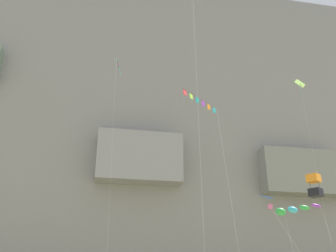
{
  "coord_description": "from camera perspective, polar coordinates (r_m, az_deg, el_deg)",
  "views": [
    {
      "loc": [
        -6.94,
        -9.42,
        3.45
      ],
      "look_at": [
        -1.1,
        21.0,
        16.76
      ],
      "focal_mm": 40.15,
      "sensor_mm": 36.0,
      "label": 1
    }
  ],
  "objects": [
    {
      "name": "kite_box_low_right",
      "position": [
        39.08,
        21.38,
        -8.43
      ],
      "size": [
        2.04,
        2.62,
        13.49
      ],
      "color": "orange",
      "rests_on": "ground"
    },
    {
      "name": "cliff_face",
      "position": [
        82.63,
        -5.28,
        -1.69
      ],
      "size": [
        180.0,
        27.84,
        67.43
      ],
      "color": "gray",
      "rests_on": "ground"
    },
    {
      "name": "kite_diamond_high_right",
      "position": [
        57.82,
        19.63,
        4.77
      ],
      "size": [
        1.81,
        2.83,
        31.79
      ],
      "color": "#8CCC33",
      "rests_on": "ground"
    },
    {
      "name": "kite_delta_mid_left",
      "position": [
        31.1,
        16.17,
        -11.68
      ],
      "size": [
        3.51,
        4.73,
        9.54
      ],
      "color": "blue",
      "rests_on": "ground"
    },
    {
      "name": "kite_banner_upper_right",
      "position": [
        28.07,
        5.46,
        1.66
      ],
      "size": [
        4.11,
        2.95,
        16.56
      ],
      "color": "black",
      "rests_on": "ground"
    },
    {
      "name": "kite_banner_far_right",
      "position": [
        52.4,
        -7.81,
        4.79
      ],
      "size": [
        0.9,
        6.83,
        33.19
      ],
      "color": "black",
      "rests_on": "ground"
    },
    {
      "name": "kite_windsock_low_left",
      "position": [
        44.36,
        18.25,
        -12.01
      ],
      "size": [
        6.25,
        6.07,
        12.05
      ],
      "color": "green",
      "rests_on": "ground"
    }
  ]
}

